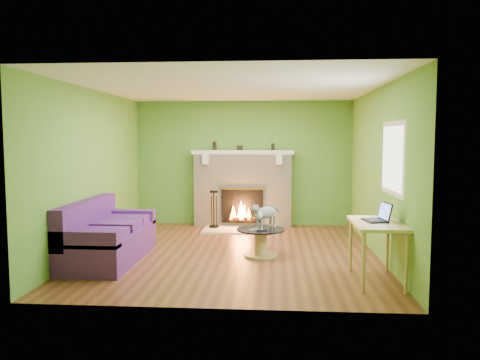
# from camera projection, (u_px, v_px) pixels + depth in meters

# --- Properties ---
(floor) EXTENTS (5.00, 5.00, 0.00)m
(floor) POSITION_uv_depth(u_px,v_px,m) (233.00, 252.00, 7.48)
(floor) COLOR #542D18
(floor) RESTS_ON ground
(ceiling) EXTENTS (5.00, 5.00, 0.00)m
(ceiling) POSITION_uv_depth(u_px,v_px,m) (233.00, 88.00, 7.26)
(ceiling) COLOR white
(ceiling) RESTS_ON wall_back
(wall_back) EXTENTS (5.00, 0.00, 5.00)m
(wall_back) POSITION_uv_depth(u_px,v_px,m) (243.00, 163.00, 9.85)
(wall_back) COLOR #598F2E
(wall_back) RESTS_ON floor
(wall_front) EXTENTS (5.00, 0.00, 5.00)m
(wall_front) POSITION_uv_depth(u_px,v_px,m) (212.00, 188.00, 4.89)
(wall_front) COLOR #598F2E
(wall_front) RESTS_ON floor
(wall_left) EXTENTS (0.00, 5.00, 5.00)m
(wall_left) POSITION_uv_depth(u_px,v_px,m) (94.00, 171.00, 7.53)
(wall_left) COLOR #598F2E
(wall_left) RESTS_ON floor
(wall_right) EXTENTS (0.00, 5.00, 5.00)m
(wall_right) POSITION_uv_depth(u_px,v_px,m) (378.00, 172.00, 7.21)
(wall_right) COLOR #598F2E
(wall_right) RESTS_ON floor
(window_frame) EXTENTS (0.00, 1.20, 1.20)m
(window_frame) POSITION_uv_depth(u_px,v_px,m) (393.00, 158.00, 6.29)
(window_frame) COLOR silver
(window_frame) RESTS_ON wall_right
(window_pane) EXTENTS (0.00, 1.06, 1.06)m
(window_pane) POSITION_uv_depth(u_px,v_px,m) (392.00, 158.00, 6.29)
(window_pane) COLOR white
(window_pane) RESTS_ON wall_right
(fireplace) EXTENTS (2.10, 0.46, 1.58)m
(fireplace) POSITION_uv_depth(u_px,v_px,m) (243.00, 189.00, 9.72)
(fireplace) COLOR #BDB29D
(fireplace) RESTS_ON floor
(hearth) EXTENTS (1.50, 0.75, 0.03)m
(hearth) POSITION_uv_depth(u_px,v_px,m) (241.00, 230.00, 9.27)
(hearth) COLOR beige
(hearth) RESTS_ON floor
(mantel) EXTENTS (2.10, 0.28, 0.08)m
(mantel) POSITION_uv_depth(u_px,v_px,m) (243.00, 152.00, 9.63)
(mantel) COLOR silver
(mantel) RESTS_ON fireplace
(sofa) EXTENTS (0.90, 1.99, 0.90)m
(sofa) POSITION_uv_depth(u_px,v_px,m) (106.00, 237.00, 6.99)
(sofa) COLOR #3F185E
(sofa) RESTS_ON floor
(coffee_table) EXTENTS (0.75, 0.75, 0.42)m
(coffee_table) POSITION_uv_depth(u_px,v_px,m) (261.00, 240.00, 7.25)
(coffee_table) COLOR tan
(coffee_table) RESTS_ON floor
(desk) EXTENTS (0.60, 1.03, 0.76)m
(desk) POSITION_uv_depth(u_px,v_px,m) (377.00, 229.00, 5.91)
(desk) COLOR tan
(desk) RESTS_ON floor
(cat) EXTENTS (0.58, 0.65, 0.40)m
(cat) POSITION_uv_depth(u_px,v_px,m) (266.00, 215.00, 7.26)
(cat) COLOR slate
(cat) RESTS_ON coffee_table
(remote_silver) EXTENTS (0.16, 0.14, 0.02)m
(remote_silver) POSITION_uv_depth(u_px,v_px,m) (254.00, 230.00, 7.12)
(remote_silver) COLOR gray
(remote_silver) RESTS_ON coffee_table
(remote_black) EXTENTS (0.17, 0.07, 0.02)m
(remote_black) POSITION_uv_depth(u_px,v_px,m) (262.00, 230.00, 7.05)
(remote_black) COLOR black
(remote_black) RESTS_ON coffee_table
(laptop) EXTENTS (0.35, 0.38, 0.25)m
(laptop) POSITION_uv_depth(u_px,v_px,m) (375.00, 212.00, 5.94)
(laptop) COLOR black
(laptop) RESTS_ON desk
(fire_tools) EXTENTS (0.20, 0.20, 0.76)m
(fire_tools) POSITION_uv_depth(u_px,v_px,m) (214.00, 209.00, 9.43)
(fire_tools) COLOR black
(fire_tools) RESTS_ON hearth
(mantel_vase_left) EXTENTS (0.08, 0.08, 0.18)m
(mantel_vase_left) POSITION_uv_depth(u_px,v_px,m) (215.00, 146.00, 9.69)
(mantel_vase_left) COLOR black
(mantel_vase_left) RESTS_ON mantel
(mantel_vase_right) EXTENTS (0.07, 0.07, 0.14)m
(mantel_vase_right) POSITION_uv_depth(u_px,v_px,m) (273.00, 147.00, 9.60)
(mantel_vase_right) COLOR black
(mantel_vase_right) RESTS_ON mantel
(mantel_box) EXTENTS (0.12, 0.08, 0.10)m
(mantel_box) POSITION_uv_depth(u_px,v_px,m) (240.00, 148.00, 9.66)
(mantel_box) COLOR black
(mantel_box) RESTS_ON mantel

